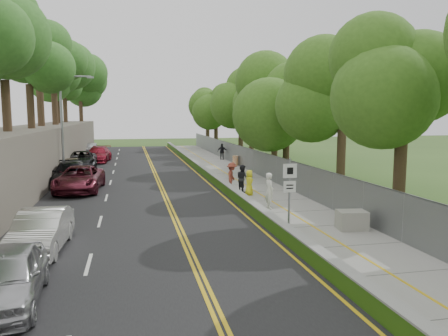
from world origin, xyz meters
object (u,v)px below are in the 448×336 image
(signpost, at_px, (290,185))
(construction_barrel, at_px, (235,161))
(streetlight, at_px, (65,120))
(painter_0, at_px, (249,183))
(car_1, at_px, (41,231))
(car_2, at_px, (79,179))
(concrete_block, at_px, (352,220))
(person_far, at_px, (222,152))
(car_0, at_px, (6,277))

(signpost, bearing_deg, construction_barrel, 82.05)
(streetlight, distance_m, signpost, 20.72)
(streetlight, relative_size, painter_0, 5.11)
(construction_barrel, relative_size, car_1, 0.21)
(car_1, distance_m, car_2, 12.83)
(concrete_block, bearing_deg, person_far, 88.95)
(person_far, bearing_deg, car_1, 82.50)
(person_far, bearing_deg, car_0, 85.36)
(car_1, bearing_deg, person_far, 69.33)
(concrete_block, xyz_separation_m, car_0, (-12.65, -5.01, 0.34))
(car_2, bearing_deg, signpost, -45.47)
(car_1, relative_size, car_2, 0.78)
(car_1, height_order, painter_0, painter_0)
(streetlight, xyz_separation_m, car_1, (1.46, -18.17, -3.84))
(painter_0, height_order, person_far, person_far)
(car_0, xyz_separation_m, painter_0, (10.45, 13.81, 0.04))
(streetlight, height_order, construction_barrel, streetlight)
(construction_barrel, distance_m, car_2, 17.66)
(streetlight, height_order, person_far, streetlight)
(construction_barrel, bearing_deg, signpost, -97.95)
(car_1, xyz_separation_m, person_far, (13.20, 30.23, 0.15))
(signpost, height_order, painter_0, signpost)
(painter_0, bearing_deg, car_1, 134.35)
(signpost, height_order, car_2, signpost)
(streetlight, relative_size, concrete_block, 6.52)
(streetlight, distance_m, construction_barrel, 16.56)
(car_2, bearing_deg, concrete_block, -40.78)
(car_2, height_order, painter_0, car_2)
(streetlight, distance_m, concrete_block, 23.11)
(car_1, relative_size, person_far, 2.57)
(car_0, distance_m, painter_0, 17.32)
(painter_0, relative_size, person_far, 0.88)
(concrete_block, xyz_separation_m, car_1, (-12.65, -0.36, 0.34))
(car_2, bearing_deg, streetlight, 109.09)
(signpost, height_order, person_far, signpost)
(signpost, relative_size, person_far, 1.74)
(signpost, bearing_deg, concrete_block, -17.02)
(car_0, bearing_deg, signpost, 26.55)
(car_0, xyz_separation_m, car_1, (0.00, 4.65, -0.00))
(concrete_block, height_order, car_0, car_0)
(streetlight, bearing_deg, signpost, -55.92)
(signpost, relative_size, concrete_block, 2.53)
(streetlight, relative_size, construction_barrel, 8.36)
(streetlight, bearing_deg, concrete_block, -51.61)
(streetlight, relative_size, car_0, 1.80)
(car_2, bearing_deg, car_0, -86.21)
(concrete_block, distance_m, painter_0, 9.08)
(car_2, xyz_separation_m, person_far, (13.20, 17.41, 0.09))
(construction_barrel, height_order, painter_0, painter_0)
(concrete_block, height_order, painter_0, painter_0)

